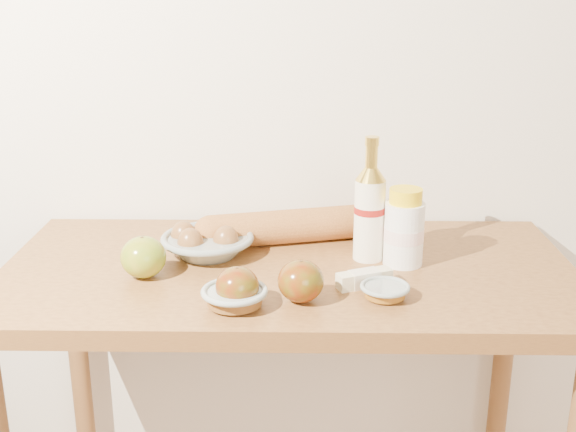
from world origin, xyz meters
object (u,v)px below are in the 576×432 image
(bourbon_bottle, at_px, (370,211))
(egg_bowl, at_px, (207,242))
(table, at_px, (288,319))
(cream_bottle, at_px, (404,230))
(baguette, at_px, (296,226))

(bourbon_bottle, height_order, egg_bowl, bourbon_bottle)
(table, distance_m, cream_bottle, 0.31)
(baguette, bearing_deg, cream_bottle, -44.00)
(table, bearing_deg, cream_bottle, 3.70)
(cream_bottle, xyz_separation_m, egg_bowl, (-0.42, 0.05, -0.05))
(table, xyz_separation_m, cream_bottle, (0.24, 0.02, 0.20))
(table, relative_size, egg_bowl, 4.96)
(table, xyz_separation_m, bourbon_bottle, (0.17, 0.04, 0.23))
(baguette, bearing_deg, table, -110.21)
(bourbon_bottle, distance_m, baguette, 0.20)
(bourbon_bottle, height_order, cream_bottle, bourbon_bottle)
(table, height_order, bourbon_bottle, bourbon_bottle)
(egg_bowl, distance_m, baguette, 0.21)
(bourbon_bottle, distance_m, cream_bottle, 0.08)
(table, distance_m, bourbon_bottle, 0.29)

